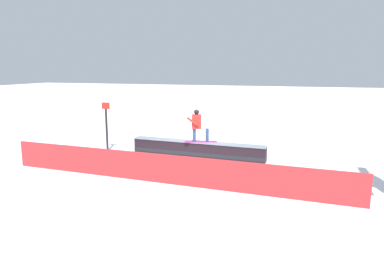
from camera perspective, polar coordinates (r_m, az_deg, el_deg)
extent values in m
plane|color=white|center=(14.94, 0.90, -4.80)|extent=(120.00, 120.00, 0.00)
cube|color=black|center=(14.86, 0.90, -3.63)|extent=(6.01, 0.67, 0.63)
cube|color=#21262A|center=(14.90, 0.90, -4.22)|extent=(6.02, 0.68, 0.15)
cube|color=gray|center=(14.78, 0.91, -2.38)|extent=(6.01, 0.73, 0.04)
cube|color=#C4228A|center=(14.73, 1.48, -2.32)|extent=(1.43, 0.71, 0.01)
cylinder|color=#354F85|center=(14.66, 0.39, -1.20)|extent=(0.18, 0.18, 0.57)
cylinder|color=#354F85|center=(14.68, 2.59, -1.20)|extent=(0.18, 0.18, 0.57)
cube|color=red|center=(14.56, 0.77, 1.09)|extent=(0.46, 0.36, 0.62)
sphere|color=black|center=(14.50, 0.77, 2.73)|extent=(0.22, 0.22, 0.22)
cylinder|color=red|center=(14.38, 0.07, 1.11)|extent=(0.50, 0.25, 0.40)
cylinder|color=red|center=(14.72, 1.13, 1.31)|extent=(0.12, 0.12, 0.55)
cube|color=red|center=(11.43, -4.60, -6.94)|extent=(12.41, 0.46, 1.00)
cylinder|color=#262628|center=(16.21, -14.23, -0.33)|extent=(0.10, 0.10, 1.98)
cube|color=red|center=(16.05, -14.41, 3.67)|extent=(0.40, 0.04, 0.30)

